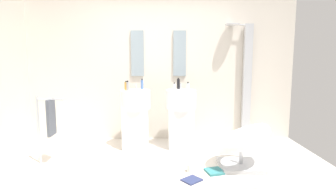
# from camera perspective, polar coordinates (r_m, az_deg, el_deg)

# --- Properties ---
(ground_plane) EXTENTS (4.80, 3.60, 0.04)m
(ground_plane) POSITION_cam_1_polar(r_m,az_deg,el_deg) (3.45, -2.46, -17.43)
(ground_plane) COLOR silver
(rear_partition) EXTENTS (4.80, 0.10, 2.60)m
(rear_partition) POSITION_cam_1_polar(r_m,az_deg,el_deg) (4.78, -2.02, 5.86)
(rear_partition) COLOR beige
(rear_partition) RESTS_ON ground_plane
(pedestal_sink_left) EXTENTS (0.49, 0.49, 1.05)m
(pedestal_sink_left) POSITION_cam_1_polar(r_m,az_deg,el_deg) (4.37, -6.98, -4.65)
(pedestal_sink_left) COLOR white
(pedestal_sink_left) RESTS_ON ground_plane
(pedestal_sink_right) EXTENTS (0.49, 0.49, 1.05)m
(pedestal_sink_right) POSITION_cam_1_polar(r_m,az_deg,el_deg) (4.36, 2.79, -4.65)
(pedestal_sink_right) COLOR white
(pedestal_sink_right) RESTS_ON ground_plane
(vanity_mirror_left) EXTENTS (0.22, 0.03, 0.79)m
(vanity_mirror_left) POSITION_cam_1_polar(r_m,az_deg,el_deg) (4.73, -6.60, 8.77)
(vanity_mirror_left) COLOR #8C9EA8
(vanity_mirror_right) EXTENTS (0.22, 0.03, 0.79)m
(vanity_mirror_right) POSITION_cam_1_polar(r_m,az_deg,el_deg) (4.72, 2.51, 8.81)
(vanity_mirror_right) COLOR #8C9EA8
(shower_column) EXTENTS (0.49, 0.24, 2.05)m
(shower_column) POSITION_cam_1_polar(r_m,az_deg,el_deg) (4.89, 16.44, 3.02)
(shower_column) COLOR #B7BABF
(shower_column) RESTS_ON ground_plane
(lounge_chair) EXTENTS (1.05, 1.05, 0.65)m
(lounge_chair) POSITION_cam_1_polar(r_m,az_deg,el_deg) (3.69, 15.50, -9.86)
(lounge_chair) COLOR #B7BABF
(lounge_chair) RESTS_ON ground_plane
(towel_rack) EXTENTS (0.37, 0.22, 0.95)m
(towel_rack) POSITION_cam_1_polar(r_m,az_deg,el_deg) (3.99, -24.19, -4.82)
(towel_rack) COLOR #B7BABF
(towel_rack) RESTS_ON ground_plane
(area_rug) EXTENTS (1.18, 0.60, 0.01)m
(area_rug) POSITION_cam_1_polar(r_m,az_deg,el_deg) (3.43, 7.64, -17.21)
(area_rug) COLOR beige
(area_rug) RESTS_ON ground_plane
(magazine_navy) EXTENTS (0.28, 0.27, 0.02)m
(magazine_navy) POSITION_cam_1_polar(r_m,az_deg,el_deg) (3.31, 5.12, -17.82)
(magazine_navy) COLOR navy
(magazine_navy) RESTS_ON area_rug
(magazine_teal) EXTENTS (0.26, 0.26, 0.03)m
(magazine_teal) POSITION_cam_1_polar(r_m,az_deg,el_deg) (3.56, 9.98, -15.95)
(magazine_teal) COLOR teal
(magazine_teal) RESTS_ON area_rug
(coffee_mug) EXTENTS (0.08, 0.08, 0.10)m
(coffee_mug) POSITION_cam_1_polar(r_m,az_deg,el_deg) (3.52, 4.77, -15.51)
(coffee_mug) COLOR white
(coffee_mug) RESTS_ON area_rug
(soap_bottle_amber) EXTENTS (0.06, 0.06, 0.15)m
(soap_bottle_amber) POSITION_cam_1_polar(r_m,az_deg,el_deg) (4.34, -8.99, 1.86)
(soap_bottle_amber) COLOR #C68C38
(soap_bottle_amber) RESTS_ON pedestal_sink_left
(soap_bottle_black) EXTENTS (0.05, 0.05, 0.18)m
(soap_bottle_black) POSITION_cam_1_polar(r_m,az_deg,el_deg) (4.45, 2.24, 2.32)
(soap_bottle_black) COLOR black
(soap_bottle_black) RESTS_ON pedestal_sink_right
(soap_bottle_grey) EXTENTS (0.04, 0.04, 0.16)m
(soap_bottle_grey) POSITION_cam_1_polar(r_m,az_deg,el_deg) (4.20, -8.65, 1.78)
(soap_bottle_grey) COLOR #99999E
(soap_bottle_grey) RESTS_ON pedestal_sink_left
(soap_bottle_white) EXTENTS (0.04, 0.04, 0.13)m
(soap_bottle_white) POSITION_cam_1_polar(r_m,az_deg,el_deg) (4.20, 1.38, 1.65)
(soap_bottle_white) COLOR white
(soap_bottle_white) RESTS_ON pedestal_sink_right
(soap_bottle_blue) EXTENTS (0.04, 0.04, 0.17)m
(soap_bottle_blue) POSITION_cam_1_polar(r_m,az_deg,el_deg) (4.39, -5.60, 2.16)
(soap_bottle_blue) COLOR #4C72B7
(soap_bottle_blue) RESTS_ON pedestal_sink_left
(soap_bottle_clear) EXTENTS (0.05, 0.05, 0.12)m
(soap_bottle_clear) POSITION_cam_1_polar(r_m,az_deg,el_deg) (4.39, 4.31, 1.83)
(soap_bottle_clear) COLOR silver
(soap_bottle_clear) RESTS_ON pedestal_sink_right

